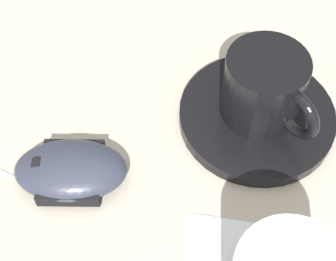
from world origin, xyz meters
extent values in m
plane|color=#B2A899|center=(0.00, 0.00, 0.00)|extent=(3.00, 3.00, 0.00)
cylinder|color=black|center=(0.09, -0.01, 0.01)|extent=(0.15, 0.15, 0.01)
cylinder|color=black|center=(0.10, -0.01, 0.05)|extent=(0.08, 0.08, 0.07)
torus|color=black|center=(0.08, -0.05, 0.05)|extent=(0.03, 0.05, 0.05)
ellipsoid|color=#2D3342|center=(-0.06, 0.10, 0.02)|extent=(0.11, 0.12, 0.03)
cylinder|color=black|center=(-0.07, 0.13, 0.02)|extent=(0.01, 0.01, 0.01)
cube|color=black|center=(-0.08, 0.09, 0.01)|extent=(0.03, 0.05, 0.01)
cube|color=black|center=(-0.03, 0.12, 0.01)|extent=(0.03, 0.05, 0.01)
sphere|color=white|center=(-0.08, 0.15, 0.00)|extent=(0.00, 0.00, 0.00)
camera|label=1|loc=(-0.21, -0.09, 0.42)|focal=55.00mm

